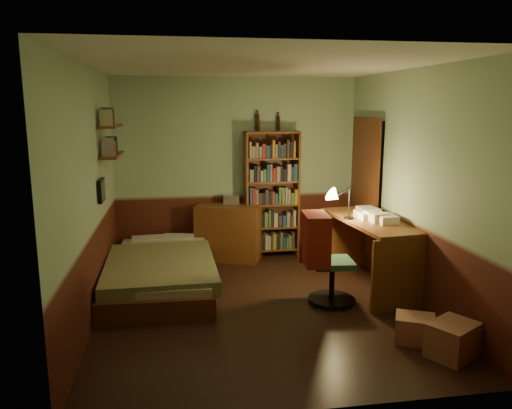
{
  "coord_description": "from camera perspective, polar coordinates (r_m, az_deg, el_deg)",
  "views": [
    {
      "loc": [
        -0.88,
        -5.18,
        2.19
      ],
      "look_at": [
        0.0,
        0.25,
        1.1
      ],
      "focal_mm": 35.0,
      "sensor_mm": 36.0,
      "label": 1
    }
  ],
  "objects": [
    {
      "name": "office_chair",
      "position": [
        5.66,
        8.74,
        -6.32
      ],
      "size": [
        0.53,
        0.48,
        1.0
      ],
      "primitive_type": "cube",
      "rotation": [
        0.0,
        0.0,
        -0.08
      ],
      "color": "#274D34",
      "rests_on": "ground"
    },
    {
      "name": "wall_left",
      "position": [
        5.33,
        -18.58,
        1.01
      ],
      "size": [
        0.02,
        4.0,
        2.6
      ],
      "primitive_type": "cube",
      "color": "#99B894",
      "rests_on": "ground"
    },
    {
      "name": "bottle_right",
      "position": [
        7.29,
        2.57,
        9.23
      ],
      "size": [
        0.06,
        0.06,
        0.21
      ],
      "primitive_type": "cylinder",
      "rotation": [
        0.0,
        0.0,
        0.11
      ],
      "color": "black",
      "rests_on": "bookshelf"
    },
    {
      "name": "dresser",
      "position": [
        7.21,
        -3.15,
        -3.2
      ],
      "size": [
        1.0,
        0.75,
        0.8
      ],
      "primitive_type": "cube",
      "rotation": [
        0.0,
        0.0,
        -0.38
      ],
      "color": "brown",
      "rests_on": "ground"
    },
    {
      "name": "bottle_left",
      "position": [
        7.24,
        0.16,
        9.35
      ],
      "size": [
        0.08,
        0.08,
        0.24
      ],
      "primitive_type": "cylinder",
      "rotation": [
        0.0,
        0.0,
        -0.36
      ],
      "color": "black",
      "rests_on": "bookshelf"
    },
    {
      "name": "wall_right",
      "position": [
        5.88,
        17.61,
        1.98
      ],
      "size": [
        0.02,
        4.0,
        2.6
      ],
      "primitive_type": "cube",
      "color": "#99B894",
      "rests_on": "ground"
    },
    {
      "name": "floor",
      "position": [
        5.69,
        0.41,
        -11.52
      ],
      "size": [
        3.5,
        4.0,
        0.02
      ],
      "primitive_type": "cube",
      "color": "black",
      "rests_on": "ground"
    },
    {
      "name": "bed",
      "position": [
        6.25,
        -10.82,
        -6.27
      ],
      "size": [
        1.27,
        2.28,
        0.67
      ],
      "primitive_type": "cube",
      "rotation": [
        0.0,
        0.0,
        -0.03
      ],
      "color": "#5C6D42",
      "rests_on": "ground"
    },
    {
      "name": "paper_stack",
      "position": [
        6.07,
        13.5,
        -1.35
      ],
      "size": [
        0.24,
        0.3,
        0.11
      ],
      "primitive_type": "cube",
      "rotation": [
        0.0,
        0.0,
        0.17
      ],
      "color": "silver",
      "rests_on": "desk"
    },
    {
      "name": "wall_back",
      "position": [
        7.3,
        -2.21,
        4.19
      ],
      "size": [
        3.5,
        0.02,
        2.6
      ],
      "primitive_type": "cube",
      "color": "#99B894",
      "rests_on": "ground"
    },
    {
      "name": "wall_shelf_lower",
      "position": [
        6.35,
        -16.11,
        5.44
      ],
      "size": [
        0.2,
        0.9,
        0.03
      ],
      "primitive_type": "cube",
      "color": "brown",
      "rests_on": "wall_left"
    },
    {
      "name": "doorway",
      "position": [
        7.08,
        12.49,
        1.26
      ],
      "size": [
        0.06,
        0.9,
        2.0
      ],
      "primitive_type": "cube",
      "color": "black",
      "rests_on": "ground"
    },
    {
      "name": "bookshelf",
      "position": [
        7.27,
        1.78,
        1.12
      ],
      "size": [
        0.8,
        0.3,
        1.84
      ],
      "primitive_type": "cube",
      "rotation": [
        0.0,
        0.0,
        0.06
      ],
      "color": "brown",
      "rests_on": "ground"
    },
    {
      "name": "mini_stereo",
      "position": [
        7.23,
        -2.84,
        0.6
      ],
      "size": [
        0.25,
        0.2,
        0.12
      ],
      "primitive_type": "cube",
      "rotation": [
        0.0,
        0.0,
        -0.11
      ],
      "color": "#B2B2B7",
      "rests_on": "dresser"
    },
    {
      "name": "wall_shelf_upper",
      "position": [
        6.33,
        -16.28,
        8.59
      ],
      "size": [
        0.2,
        0.9,
        0.03
      ],
      "primitive_type": "cube",
      "color": "brown",
      "rests_on": "wall_left"
    },
    {
      "name": "red_jacket",
      "position": [
        5.27,
        6.88,
        1.18
      ],
      "size": [
        0.26,
        0.48,
        0.56
      ],
      "primitive_type": "cube",
      "rotation": [
        0.0,
        0.0,
        0.01
      ],
      "color": "maroon",
      "rests_on": "office_chair"
    },
    {
      "name": "ceiling",
      "position": [
        5.27,
        0.45,
        15.79
      ],
      "size": [
        3.5,
        4.0,
        0.02
      ],
      "primitive_type": "cube",
      "color": "silver",
      "rests_on": "wall_back"
    },
    {
      "name": "desk",
      "position": [
        6.27,
        12.96,
        -5.43
      ],
      "size": [
        0.82,
        1.64,
        0.85
      ],
      "primitive_type": "cube",
      "rotation": [
        0.0,
        0.0,
        0.11
      ],
      "color": "brown",
      "rests_on": "ground"
    },
    {
      "name": "door_trim",
      "position": [
        7.07,
        12.22,
        1.26
      ],
      "size": [
        0.02,
        0.98,
        2.08
      ],
      "primitive_type": "cube",
      "color": "#472212",
      "rests_on": "ground"
    },
    {
      "name": "cardboard_box_b",
      "position": [
        5.06,
        17.7,
        -13.39
      ],
      "size": [
        0.45,
        0.42,
        0.25
      ],
      "primitive_type": "cube",
      "rotation": [
        0.0,
        0.0,
        -0.46
      ],
      "color": "#95614A",
      "rests_on": "ground"
    },
    {
      "name": "cardboard_box_a",
      "position": [
        4.89,
        21.55,
        -14.17
      ],
      "size": [
        0.53,
        0.5,
        0.31
      ],
      "primitive_type": "cube",
      "rotation": [
        0.0,
        0.0,
        0.54
      ],
      "color": "#95614A",
      "rests_on": "ground"
    },
    {
      "name": "framed_picture",
      "position": [
        5.91,
        -17.26,
        1.56
      ],
      "size": [
        0.04,
        0.32,
        0.26
      ],
      "primitive_type": "cube",
      "color": "black",
      "rests_on": "wall_left"
    },
    {
      "name": "wall_front",
      "position": [
        3.41,
        6.1,
        -3.98
      ],
      "size": [
        3.5,
        0.02,
        2.6
      ],
      "primitive_type": "cube",
      "color": "#99B894",
      "rests_on": "ground"
    },
    {
      "name": "desk_lamp",
      "position": [
        6.07,
        10.62,
        1.12
      ],
      "size": [
        0.22,
        0.22,
        0.59
      ],
      "primitive_type": "cone",
      "rotation": [
        0.0,
        0.0,
        -0.28
      ],
      "color": "black",
      "rests_on": "desk"
    }
  ]
}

